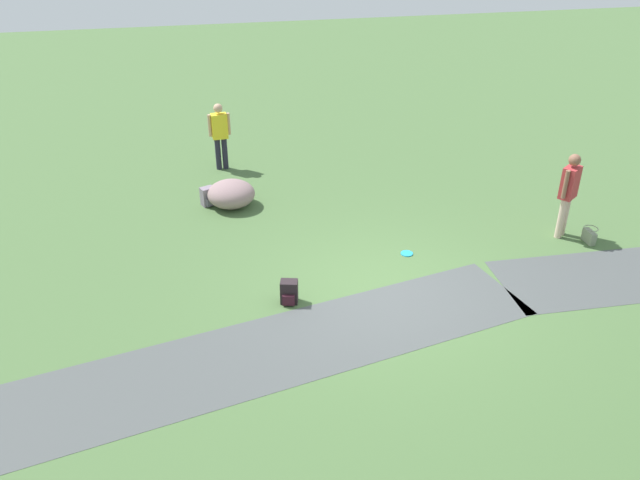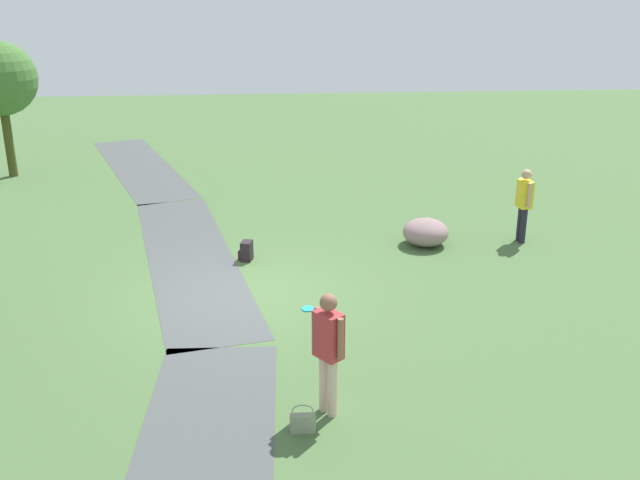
% 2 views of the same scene
% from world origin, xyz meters
% --- Properties ---
extents(ground_plane, '(48.00, 48.00, 0.00)m').
position_xyz_m(ground_plane, '(0.00, 0.00, 0.00)').
color(ground_plane, '#4A693B').
extents(footpath_segment_mid, '(8.17, 3.27, 0.01)m').
position_xyz_m(footpath_segment_mid, '(1.91, 1.13, 0.00)').
color(footpath_segment_mid, '#4A4E4E').
rests_on(footpath_segment_mid, ground).
extents(footpath_segment_far, '(8.11, 4.22, 0.01)m').
position_xyz_m(footpath_segment_far, '(9.60, 3.26, 0.00)').
color(footpath_segment_far, '#4A4E4E').
rests_on(footpath_segment_far, ground).
extents(young_tree_near_path, '(2.02, 2.02, 3.77)m').
position_xyz_m(young_tree_near_path, '(8.83, 6.73, 2.73)').
color(young_tree_near_path, '#44491D').
rests_on(young_tree_near_path, ground).
extents(lawn_boulder, '(1.20, 1.17, 0.56)m').
position_xyz_m(lawn_boulder, '(2.22, -3.79, 0.28)').
color(lawn_boulder, gray).
rests_on(lawn_boulder, ground).
extents(woman_with_handbag, '(0.43, 0.41, 1.69)m').
position_xyz_m(woman_with_handbag, '(-3.89, -1.14, 0.98)').
color(woman_with_handbag, beige).
rests_on(woman_with_handbag, ground).
extents(man_near_boulder, '(0.52, 0.26, 1.59)m').
position_xyz_m(man_near_boulder, '(2.25, -5.88, 0.92)').
color(man_near_boulder, '#222131').
rests_on(man_near_boulder, ground).
extents(handbag_on_grass, '(0.28, 0.32, 0.31)m').
position_xyz_m(handbag_on_grass, '(-4.29, -0.78, 0.14)').
color(handbag_on_grass, gray).
rests_on(handbag_on_grass, ground).
extents(backpack_by_boulder, '(0.34, 0.33, 0.40)m').
position_xyz_m(backpack_by_boulder, '(2.70, -3.95, 0.19)').
color(backpack_by_boulder, gray).
rests_on(backpack_by_boulder, ground).
extents(spare_backpack_on_lawn, '(0.32, 0.31, 0.40)m').
position_xyz_m(spare_backpack_on_lawn, '(1.64, -0.01, 0.19)').
color(spare_backpack_on_lawn, black).
rests_on(spare_backpack_on_lawn, ground).
extents(frisbee_on_grass, '(0.23, 0.23, 0.02)m').
position_xyz_m(frisbee_on_grass, '(-0.75, -1.09, 0.01)').
color(frisbee_on_grass, '#249FC9').
rests_on(frisbee_on_grass, ground).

